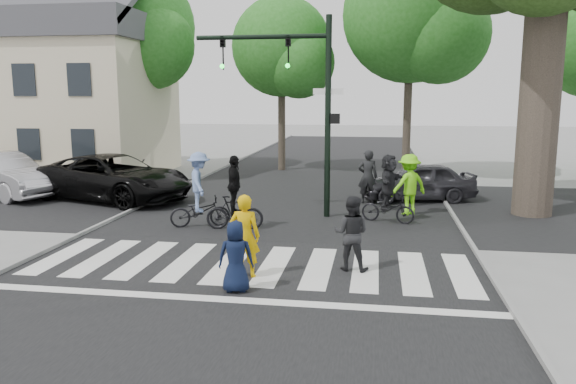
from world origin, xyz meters
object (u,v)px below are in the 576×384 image
(traffic_signal, at_px, (300,88))
(pedestrian_child, at_px, (236,257))
(cyclist_left, at_px, (200,195))
(pedestrian_adult, at_px, (351,233))
(pedestrian_woman, at_px, (245,236))
(car_grey, at_px, (418,182))
(cyclist_right, at_px, (388,192))
(car_suv, at_px, (114,177))
(car_silver, at_px, (2,175))
(cyclist_mid, at_px, (234,199))

(traffic_signal, distance_m, pedestrian_child, 7.64)
(pedestrian_child, relative_size, cyclist_left, 0.65)
(pedestrian_child, height_order, pedestrian_adult, pedestrian_adult)
(pedestrian_woman, xyz_separation_m, car_grey, (4.09, 9.25, -0.19))
(cyclist_right, xyz_separation_m, car_grey, (1.11, 3.73, -0.22))
(cyclist_right, bearing_deg, car_suv, 167.62)
(pedestrian_child, height_order, cyclist_left, cyclist_left)
(traffic_signal, xyz_separation_m, pedestrian_child, (-0.26, -6.93, -3.21))
(pedestrian_child, xyz_separation_m, pedestrian_adult, (2.09, 1.70, 0.12))
(pedestrian_woman, height_order, car_silver, pedestrian_woman)
(cyclist_mid, height_order, car_silver, cyclist_mid)
(pedestrian_child, distance_m, car_grey, 10.94)
(cyclist_left, relative_size, cyclist_mid, 1.03)
(car_suv, height_order, car_silver, car_suv)
(traffic_signal, height_order, pedestrian_child, traffic_signal)
(traffic_signal, relative_size, pedestrian_child, 4.34)
(pedestrian_woman, relative_size, cyclist_mid, 0.83)
(pedestrian_adult, bearing_deg, car_silver, -19.10)
(traffic_signal, height_order, car_grey, traffic_signal)
(traffic_signal, bearing_deg, pedestrian_adult, -70.76)
(car_silver, bearing_deg, car_grey, -61.64)
(traffic_signal, distance_m, cyclist_left, 4.37)
(pedestrian_adult, bearing_deg, pedestrian_child, 47.39)
(traffic_signal, distance_m, car_suv, 7.69)
(cyclist_left, bearing_deg, car_grey, 38.68)
(cyclist_right, bearing_deg, cyclist_left, -165.29)
(pedestrian_woman, distance_m, pedestrian_child, 0.92)
(car_suv, bearing_deg, pedestrian_adult, -109.29)
(cyclist_right, bearing_deg, pedestrian_woman, -118.33)
(cyclist_right, height_order, car_grey, cyclist_right)
(traffic_signal, distance_m, car_grey, 5.93)
(pedestrian_woman, height_order, cyclist_mid, cyclist_mid)
(pedestrian_child, distance_m, cyclist_mid, 5.06)
(cyclist_right, height_order, car_silver, cyclist_right)
(cyclist_right, bearing_deg, pedestrian_child, -114.59)
(pedestrian_child, relative_size, car_silver, 0.28)
(pedestrian_woman, xyz_separation_m, cyclist_left, (-2.29, 4.15, 0.06))
(pedestrian_adult, xyz_separation_m, cyclist_right, (0.86, 4.73, 0.09))
(cyclist_right, distance_m, car_silver, 14.00)
(traffic_signal, distance_m, cyclist_mid, 3.98)
(cyclist_mid, distance_m, car_silver, 10.27)
(cyclist_mid, bearing_deg, pedestrian_adult, -43.49)
(pedestrian_adult, distance_m, cyclist_right, 4.81)
(cyclist_left, xyz_separation_m, cyclist_right, (5.27, 1.38, -0.03))
(cyclist_left, relative_size, car_grey, 0.54)
(car_grey, bearing_deg, pedestrian_adult, -24.36)
(pedestrian_woman, distance_m, car_silver, 13.23)
(pedestrian_woman, bearing_deg, car_grey, -112.83)
(traffic_signal, height_order, cyclist_left, traffic_signal)
(traffic_signal, xyz_separation_m, cyclist_mid, (-1.54, -2.04, -3.05))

